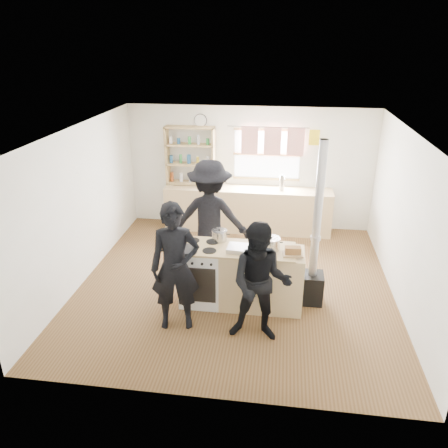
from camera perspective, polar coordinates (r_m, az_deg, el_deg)
The scene contains 14 objects.
ground at distance 7.25m, azimuth 1.47°, elevation -7.81°, with size 5.00×5.00×0.01m, color brown.
back_counter at distance 9.04m, azimuth 3.08°, elevation 1.92°, with size 3.40×0.55×0.90m, color #D6B681.
shelving_unit at distance 8.99m, azimuth -4.44°, elevation 8.90°, with size 1.00×0.28×1.20m.
thermos at distance 8.81m, azimuth 7.57°, elevation 5.31°, with size 0.10×0.10×0.29m, color silver.
cooking_island at distance 6.53m, azimuth 2.23°, elevation -6.82°, with size 1.97×0.64×0.93m.
skillet_greens at distance 6.22m, azimuth -5.03°, elevation -3.38°, with size 0.39×0.39×0.05m.
roast_tray at distance 6.23m, azimuth 1.91°, elevation -3.17°, with size 0.33×0.30×0.06m.
stockpot_stove at distance 6.50m, azimuth -0.59°, elevation -1.48°, with size 0.23×0.23×0.19m.
stockpot_counter at distance 6.27m, azimuth 6.17°, elevation -2.55°, with size 0.26×0.26×0.20m.
bread_board at distance 6.17m, azimuth 8.98°, elevation -3.57°, with size 0.30×0.22×0.12m.
flue_heater at distance 6.61m, azimuth 11.56°, elevation -5.04°, with size 0.35×0.35×2.50m.
person_near_left at distance 5.88m, azimuth -6.39°, elevation -5.67°, with size 0.66×0.43×1.82m, color black.
person_near_right at distance 5.66m, azimuth 4.79°, elevation -7.76°, with size 0.81×0.63×1.66m, color black.
person_far at distance 7.22m, azimuth -1.83°, elevation 0.81°, with size 1.26×0.73×1.96m, color black.
Camera 1 is at (0.66, -6.17, 3.74)m, focal length 35.00 mm.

